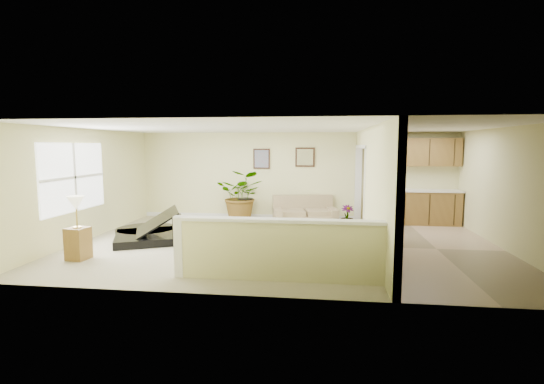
# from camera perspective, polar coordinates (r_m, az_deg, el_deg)

# --- Properties ---
(floor) EXTENTS (9.00, 9.00, 0.00)m
(floor) POSITION_cam_1_polar(r_m,az_deg,el_deg) (8.58, 1.84, -7.59)
(floor) COLOR #BDB593
(floor) RESTS_ON ground
(back_wall) EXTENTS (9.00, 0.04, 2.50)m
(back_wall) POSITION_cam_1_polar(r_m,az_deg,el_deg) (11.34, 3.27, 2.29)
(back_wall) COLOR beige
(back_wall) RESTS_ON floor
(front_wall) EXTENTS (9.00, 0.04, 2.50)m
(front_wall) POSITION_cam_1_polar(r_m,az_deg,el_deg) (5.41, -1.05, -2.51)
(front_wall) COLOR beige
(front_wall) RESTS_ON floor
(left_wall) EXTENTS (0.04, 6.00, 2.50)m
(left_wall) POSITION_cam_1_polar(r_m,az_deg,el_deg) (9.85, -25.19, 1.00)
(left_wall) COLOR beige
(left_wall) RESTS_ON floor
(right_wall) EXTENTS (0.04, 6.00, 2.50)m
(right_wall) POSITION_cam_1_polar(r_m,az_deg,el_deg) (9.13, 31.27, 0.27)
(right_wall) COLOR beige
(right_wall) RESTS_ON floor
(ceiling) EXTENTS (9.00, 6.00, 0.04)m
(ceiling) POSITION_cam_1_polar(r_m,az_deg,el_deg) (8.33, 1.90, 9.33)
(ceiling) COLOR white
(ceiling) RESTS_ON back_wall
(kitchen_vinyl) EXTENTS (2.70, 6.00, 0.01)m
(kitchen_vinyl) POSITION_cam_1_polar(r_m,az_deg,el_deg) (8.87, 22.73, -7.61)
(kitchen_vinyl) COLOR tan
(kitchen_vinyl) RESTS_ON floor
(interior_partition) EXTENTS (0.18, 5.99, 2.50)m
(interior_partition) POSITION_cam_1_polar(r_m,az_deg,el_deg) (8.64, 14.00, 0.53)
(interior_partition) COLOR beige
(interior_partition) RESTS_ON floor
(pony_half_wall) EXTENTS (3.42, 0.22, 1.00)m
(pony_half_wall) POSITION_cam_1_polar(r_m,az_deg,el_deg) (6.23, 0.58, -8.16)
(pony_half_wall) COLOR beige
(pony_half_wall) RESTS_ON floor
(left_window) EXTENTS (0.05, 2.15, 1.45)m
(left_window) POSITION_cam_1_polar(r_m,az_deg,el_deg) (9.41, -26.80, 1.91)
(left_window) COLOR white
(left_window) RESTS_ON left_wall
(wall_art_left) EXTENTS (0.48, 0.04, 0.58)m
(wall_art_left) POSITION_cam_1_polar(r_m,az_deg,el_deg) (11.39, -1.52, 4.83)
(wall_art_left) COLOR #321C12
(wall_art_left) RESTS_ON back_wall
(wall_mirror) EXTENTS (0.55, 0.04, 0.55)m
(wall_mirror) POSITION_cam_1_polar(r_m,az_deg,el_deg) (11.27, 4.80, 5.05)
(wall_mirror) COLOR #321C12
(wall_mirror) RESTS_ON back_wall
(kitchen_cabinets) EXTENTS (2.36, 0.65, 2.33)m
(kitchen_cabinets) POSITION_cam_1_polar(r_m,az_deg,el_deg) (11.35, 19.45, -0.01)
(kitchen_cabinets) COLOR olive
(kitchen_cabinets) RESTS_ON floor
(piano) EXTENTS (2.36, 2.31, 1.56)m
(piano) POSITION_cam_1_polar(r_m,az_deg,el_deg) (9.35, -16.64, -2.61)
(piano) COLOR black
(piano) RESTS_ON floor
(piano_bench) EXTENTS (0.72, 0.92, 0.55)m
(piano_bench) POSITION_cam_1_polar(r_m,az_deg,el_deg) (8.40, -8.47, -6.05)
(piano_bench) COLOR black
(piano_bench) RESTS_ON floor
(loveseat) EXTENTS (1.89, 1.30, 0.97)m
(loveseat) POSITION_cam_1_polar(r_m,az_deg,el_deg) (10.92, 4.78, -2.55)
(loveseat) COLOR tan
(loveseat) RESTS_ON floor
(accent_table) EXTENTS (0.44, 0.44, 0.63)m
(accent_table) POSITION_cam_1_polar(r_m,az_deg,el_deg) (11.27, -3.85, -2.07)
(accent_table) COLOR black
(accent_table) RESTS_ON floor
(palm_plant) EXTENTS (1.37, 1.20, 1.44)m
(palm_plant) POSITION_cam_1_polar(r_m,az_deg,el_deg) (11.25, -4.38, -0.53)
(palm_plant) COLOR black
(palm_plant) RESTS_ON floor
(small_plant) EXTENTS (0.40, 0.40, 0.59)m
(small_plant) POSITION_cam_1_polar(r_m,az_deg,el_deg) (10.45, 10.82, -3.72)
(small_plant) COLOR black
(small_plant) RESTS_ON floor
(lamp_stand) EXTENTS (0.39, 0.39, 1.20)m
(lamp_stand) POSITION_cam_1_polar(r_m,az_deg,el_deg) (8.22, -26.33, -5.31)
(lamp_stand) COLOR olive
(lamp_stand) RESTS_ON floor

